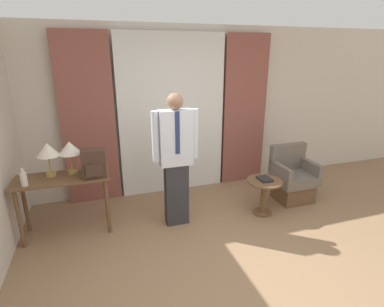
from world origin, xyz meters
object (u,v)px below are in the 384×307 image
Objects in this scene: desk at (63,187)px; book at (265,179)px; bottle_near_edge at (24,179)px; armchair at (293,180)px; backpack at (94,164)px; table_lamp_right at (70,149)px; person at (176,156)px; side_table at (264,191)px; table_lamp_left at (48,151)px.

book is (2.71, -0.36, -0.11)m from desk.
bottle_near_edge is 0.25× the size of armchair.
table_lamp_right is at bearing 141.88° from backpack.
table_lamp_right is at bearing 176.47° from armchair.
table_lamp_right is 0.49× the size of armchair.
book is at bearing -9.75° from table_lamp_right.
person reaches higher than bottle_near_edge.
book is (2.31, -0.23, -0.42)m from backpack.
book is (0.01, 0.02, 0.18)m from side_table.
table_lamp_left and table_lamp_right have the same top height.
backpack is (0.40, -0.13, 0.31)m from desk.
table_lamp_right reaches higher than armchair.
armchair is at bearing 3.19° from person.
table_lamp_right is 0.81× the size of side_table.
side_table is (3.09, -0.23, -0.52)m from bottle_near_edge.
book is (2.58, -0.44, -0.58)m from table_lamp_right.
backpack is at bearing 1.91° from bottle_near_edge.
table_lamp_left is 1.00× the size of table_lamp_right.
bottle_near_edge is at bearing 175.83° from side_table.
desk reaches higher than book.
table_lamp_left is 0.25m from table_lamp_right.
table_lamp_left is 0.59m from backpack.
table_lamp_left is at bearing 176.73° from armchair.
person is (1.81, -0.07, 0.11)m from bottle_near_edge.
desk is 5.18× the size of bottle_near_edge.
desk is at bearing 172.44° from book.
armchair is at bearing 20.90° from side_table.
book is at bearing -3.80° from bottle_near_edge.
armchair reaches higher than book.
bottle_near_edge is 3.81m from armchair.
side_table is (2.57, -0.46, -0.76)m from table_lamp_right.
armchair is at bearing -3.27° from table_lamp_left.
desk is at bearing -33.45° from table_lamp_left.
bottle_near_edge is (-0.26, -0.24, -0.24)m from table_lamp_left.
desk is 0.49m from table_lamp_left.
table_lamp_right is at bearing 0.00° from table_lamp_left.
book is at bearing -160.35° from armchair.
table_lamp_left is at bearing 146.55° from desk.
desk is 2.73m from book.
table_lamp_left is at bearing 158.02° from backpack.
table_lamp_left is at bearing 171.11° from book.
person is at bearing -13.45° from table_lamp_right.
desk is 0.63× the size of person.
person reaches higher than armchair.
backpack is at bearing -21.98° from table_lamp_left.
table_lamp_right is 0.38m from backpack.
bottle_near_edge is 0.62× the size of backpack.
table_lamp_left is at bearing 170.69° from side_table.
bottle_near_edge is 3.14m from side_table.
person is at bearing -176.81° from armchair.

